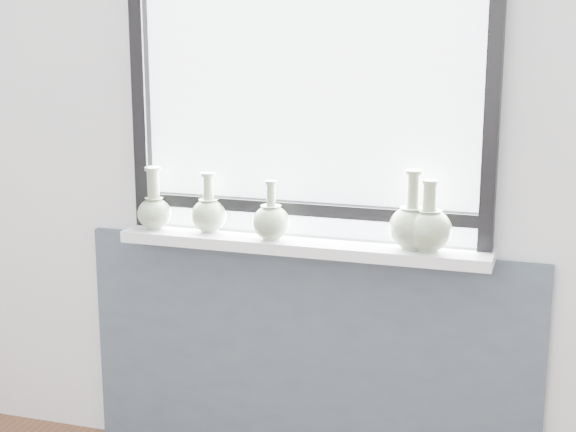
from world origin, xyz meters
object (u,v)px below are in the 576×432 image
(vase_b, at_px, (209,213))
(vase_e, at_px, (429,227))
(vase_d, at_px, (412,225))
(vase_a, at_px, (154,209))
(vase_c, at_px, (271,220))
(windowsill, at_px, (302,245))

(vase_b, bearing_deg, vase_e, -1.85)
(vase_d, bearing_deg, vase_a, -179.54)
(vase_c, bearing_deg, vase_b, 171.17)
(vase_e, bearing_deg, vase_d, 167.01)
(vase_b, bearing_deg, vase_d, -0.95)
(vase_e, bearing_deg, windowsill, 177.85)
(vase_c, distance_m, vase_d, 0.49)
(vase_b, distance_m, vase_c, 0.25)
(vase_c, height_order, vase_d, vase_d)
(vase_d, xyz_separation_m, vase_e, (0.06, -0.01, -0.00))
(vase_b, height_order, vase_e, vase_e)
(vase_a, bearing_deg, windowsill, 1.11)
(windowsill, relative_size, vase_b, 6.09)
(windowsill, bearing_deg, vase_e, -2.15)
(vase_b, bearing_deg, windowsill, -1.46)
(vase_b, bearing_deg, vase_a, -174.50)
(vase_c, distance_m, vase_e, 0.55)
(windowsill, height_order, vase_a, vase_a)
(vase_d, height_order, vase_e, vase_d)
(vase_a, xyz_separation_m, vase_d, (0.95, 0.01, 0.01))
(windowsill, relative_size, vase_e, 5.50)
(vase_c, xyz_separation_m, vase_d, (0.49, 0.03, 0.02))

